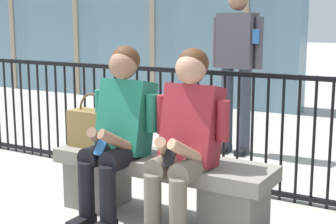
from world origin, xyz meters
name	(u,v)px	position (x,y,z in m)	size (l,w,h in m)	color
ground_plane	(161,218)	(0.00, 0.00, 0.00)	(60.00, 60.00, 0.00)	#B2ADA3
stone_bench	(161,181)	(0.00, 0.00, 0.27)	(1.60, 0.44, 0.45)	gray
seated_person_with_phone	(118,128)	(-0.26, -0.13, 0.65)	(0.52, 0.66, 1.21)	black
seated_person_companion	(185,137)	(0.26, -0.13, 0.65)	(0.52, 0.66, 1.21)	#6B6051
handbag_on_bench	(94,128)	(-0.58, -0.01, 0.59)	(0.37, 0.18, 0.41)	olive
bystander_at_railing	(237,58)	(-0.27, 1.95, 1.00)	(0.55, 0.27, 1.71)	#383D4C
plaza_railing	(211,129)	(0.00, 0.79, 0.50)	(9.23, 0.04, 0.99)	black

